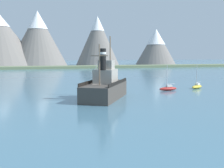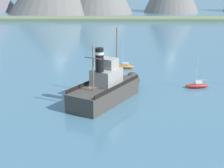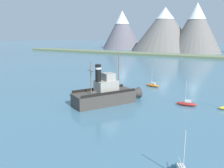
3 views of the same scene
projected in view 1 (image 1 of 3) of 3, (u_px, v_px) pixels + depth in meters
ground_plane at (99, 99)px, 43.49m from camera, size 600.00×600.00×0.00m
mountain_ridge at (28, 40)px, 170.45m from camera, size 173.39×52.09×32.92m
shoreline_strip at (54, 67)px, 138.69m from camera, size 240.00×12.00×1.20m
old_tugboat at (106, 87)px, 44.18m from camera, size 10.20×14.13×9.90m
sailboat_yellow at (197, 86)px, 57.13m from camera, size 3.80×2.95×4.90m
sailboat_orange at (98, 84)px, 62.65m from camera, size 3.95×1.86×4.90m
sailboat_red at (168, 88)px, 53.91m from camera, size 3.89×1.45×4.90m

